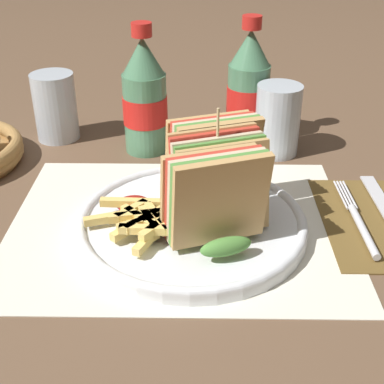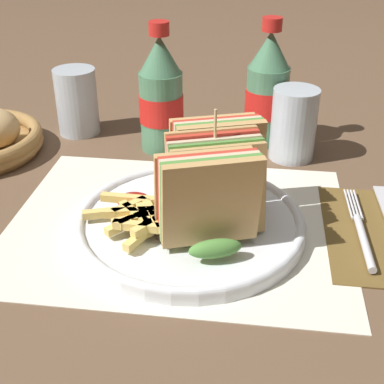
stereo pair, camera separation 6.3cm
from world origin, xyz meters
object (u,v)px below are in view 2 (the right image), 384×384
(coke_bottle_near, at_px, (161,97))
(glass_far, at_px, (77,101))
(fork, at_px, (362,235))
(club_sandwich, at_px, (214,181))
(coke_bottle_far, at_px, (267,91))
(glass_near, at_px, (294,124))
(plate_main, at_px, (190,222))

(coke_bottle_near, relative_size, glass_far, 1.81)
(fork, bearing_deg, club_sandwich, -179.85)
(club_sandwich, bearing_deg, coke_bottle_far, 78.19)
(coke_bottle_far, relative_size, glass_far, 1.81)
(fork, relative_size, glass_far, 1.63)
(glass_near, xyz_separation_m, glass_far, (-0.34, 0.05, 0.00))
(coke_bottle_near, bearing_deg, plate_main, -71.78)
(glass_far, bearing_deg, coke_bottle_far, 0.98)
(fork, height_order, coke_bottle_far, coke_bottle_far)
(coke_bottle_near, height_order, coke_bottle_far, same)
(coke_bottle_near, height_order, glass_near, coke_bottle_near)
(coke_bottle_far, bearing_deg, fork, -66.41)
(plate_main, xyz_separation_m, coke_bottle_near, (-0.07, 0.22, 0.07))
(fork, height_order, glass_near, glass_near)
(plate_main, xyz_separation_m, glass_near, (0.12, 0.21, 0.04))
(fork, xyz_separation_m, glass_near, (-0.07, 0.21, 0.04))
(fork, bearing_deg, glass_far, 146.93)
(glass_near, relative_size, glass_far, 1.00)
(coke_bottle_near, bearing_deg, glass_far, 164.12)
(club_sandwich, height_order, glass_far, club_sandwich)
(coke_bottle_far, distance_m, glass_near, 0.07)
(plate_main, relative_size, fork, 1.57)
(fork, bearing_deg, coke_bottle_near, 140.05)
(coke_bottle_far, bearing_deg, glass_near, -52.98)
(glass_near, bearing_deg, coke_bottle_far, 127.02)
(coke_bottle_far, bearing_deg, coke_bottle_near, -163.37)
(plate_main, relative_size, glass_far, 2.56)
(glass_near, bearing_deg, glass_far, 171.89)
(plate_main, height_order, coke_bottle_near, coke_bottle_near)
(plate_main, distance_m, glass_near, 0.25)
(club_sandwich, xyz_separation_m, coke_bottle_far, (0.06, 0.27, 0.01))
(coke_bottle_near, bearing_deg, glass_near, -2.14)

